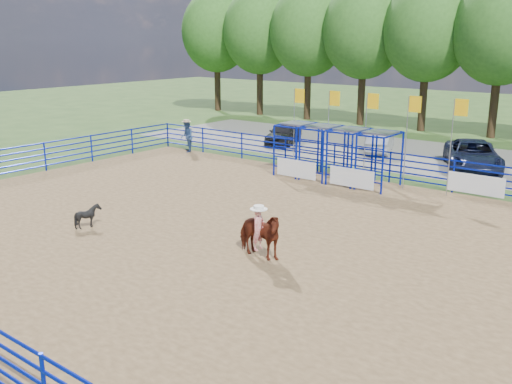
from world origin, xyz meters
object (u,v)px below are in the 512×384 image
(horse_and_rider, at_px, (259,231))
(spectator_cowboy, at_px, (187,136))
(calf, at_px, (88,216))
(car_c, at_px, (473,156))
(car_b, at_px, (380,142))
(car_a, at_px, (284,133))

(horse_and_rider, xyz_separation_m, spectator_cowboy, (-13.79, 10.87, 0.10))
(calf, bearing_deg, horse_and_rider, -105.75)
(spectator_cowboy, bearing_deg, calf, -59.74)
(horse_and_rider, relative_size, car_c, 0.43)
(horse_and_rider, distance_m, car_b, 18.34)
(calf, distance_m, car_b, 19.32)
(car_a, distance_m, car_b, 6.29)
(horse_and_rider, height_order, car_a, horse_and_rider)
(horse_and_rider, height_order, calf, horse_and_rider)
(calf, height_order, spectator_cowboy, spectator_cowboy)
(spectator_cowboy, height_order, car_b, spectator_cowboy)
(car_b, bearing_deg, spectator_cowboy, 17.97)
(spectator_cowboy, bearing_deg, car_a, 62.48)
(spectator_cowboy, bearing_deg, horse_and_rider, -38.23)
(car_a, bearing_deg, spectator_cowboy, -135.79)
(spectator_cowboy, bearing_deg, car_b, 36.87)
(calf, relative_size, car_a, 0.21)
(car_a, bearing_deg, calf, -95.20)
(car_b, bearing_deg, car_c, 148.60)
(car_b, bearing_deg, horse_and_rider, 85.66)
(calf, bearing_deg, car_b, -34.18)
(calf, bearing_deg, car_a, -15.22)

